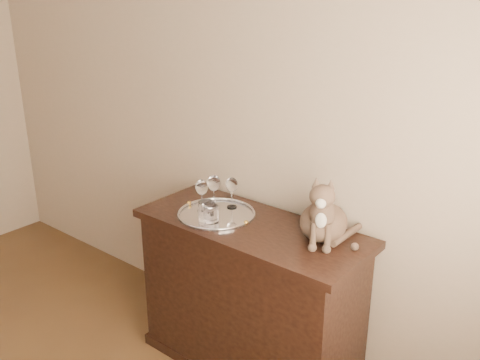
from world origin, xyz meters
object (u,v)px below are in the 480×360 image
object	(u,v)px
wine_glass_c	(202,195)
cat	(325,205)
wine_glass_a	(214,192)
sideboard	(250,298)
tumbler_a	(211,214)
tumbler_b	(207,211)
wine_glass_b	(232,193)
tray	(217,215)

from	to	relation	value
wine_glass_c	cat	bearing A→B (deg)	11.58
wine_glass_a	cat	bearing A→B (deg)	5.72
sideboard	tumbler_a	distance (m)	0.51
sideboard	cat	distance (m)	0.70
tumbler_b	sideboard	bearing A→B (deg)	31.06
tumbler_a	cat	bearing A→B (deg)	21.46
wine_glass_b	tumbler_b	size ratio (longest dim) A/B	1.69
tray	tumbler_b	bearing A→B (deg)	-81.89
wine_glass_a	wine_glass_c	size ratio (longest dim) A/B	1.06
wine_glass_a	tumbler_b	distance (m)	0.17
tray	wine_glass_c	xyz separation A→B (m)	(-0.09, -0.01, 0.09)
sideboard	tumbler_b	distance (m)	0.53
sideboard	cat	world-z (taller)	cat
wine_glass_b	wine_glass_c	world-z (taller)	wine_glass_c
wine_glass_b	tumbler_a	distance (m)	0.21
tray	tumbler_a	size ratio (longest dim) A/B	4.77
tray	wine_glass_b	size ratio (longest dim) A/B	2.39
sideboard	wine_glass_a	xyz separation A→B (m)	(-0.27, 0.03, 0.52)
sideboard	tray	bearing A→B (deg)	-171.56
wine_glass_c	tumbler_b	world-z (taller)	wine_glass_c
wine_glass_a	cat	size ratio (longest dim) A/B	0.54
wine_glass_b	cat	size ratio (longest dim) A/B	0.49
wine_glass_a	cat	world-z (taller)	cat
wine_glass_b	wine_glass_c	size ratio (longest dim) A/B	0.97
sideboard	tumbler_b	size ratio (longest dim) A/B	12.12
tray	sideboard	bearing A→B (deg)	8.44
tumbler_b	tray	bearing A→B (deg)	98.11
sideboard	wine_glass_c	bearing A→B (deg)	-171.53
wine_glass_b	tumbler_a	world-z (taller)	wine_glass_b
sideboard	wine_glass_c	distance (m)	0.60
wine_glass_c	sideboard	bearing A→B (deg)	8.47
tray	cat	world-z (taller)	cat
tumbler_a	cat	xyz separation A→B (m)	(0.52, 0.20, 0.12)
tumbler_a	tumbler_b	world-z (taller)	tumbler_b
wine_glass_c	wine_glass_a	bearing A→B (deg)	73.29
sideboard	wine_glass_a	size ratio (longest dim) A/B	6.57
sideboard	wine_glass_a	bearing A→B (deg)	174.34
sideboard	wine_glass_b	xyz separation A→B (m)	(-0.20, 0.09, 0.52)
wine_glass_b	wine_glass_a	bearing A→B (deg)	-137.47
wine_glass_b	tumbler_a	bearing A→B (deg)	-79.33
wine_glass_a	tumbler_b	bearing A→B (deg)	-61.08
sideboard	cat	xyz separation A→B (m)	(0.36, 0.09, 0.60)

